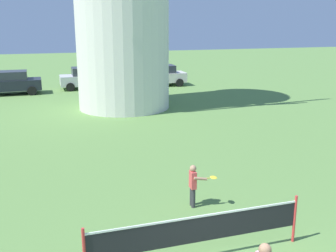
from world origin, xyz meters
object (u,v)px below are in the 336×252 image
Objects in this scene: parked_car_silver at (88,78)px; tennis_net at (198,230)px; player_far at (194,183)px; parked_car_cream at (160,75)px; parked_car_black at (10,82)px.

tennis_net is at bearing -91.32° from parked_car_silver.
player_far is 20.67m from parked_car_cream.
player_far reaches higher than tennis_net.
tennis_net is 1.18× the size of parked_car_silver.
parked_car_cream is at bearing 75.14° from tennis_net.
tennis_net is 22.36m from parked_car_black.
tennis_net is 1.19× the size of parked_car_cream.
player_far is at bearing 70.67° from tennis_net.
parked_car_silver is at bearing 88.68° from tennis_net.
parked_car_silver and parked_car_cream have the same top height.
player_far is 0.29× the size of parked_car_silver.
parked_car_black is (-4.75, 21.85, 0.13)m from tennis_net.
parked_car_silver is (-0.29, 20.33, 0.15)m from player_far.
parked_car_black and parked_car_cream have the same top height.
tennis_net is 1.15× the size of parked_car_black.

